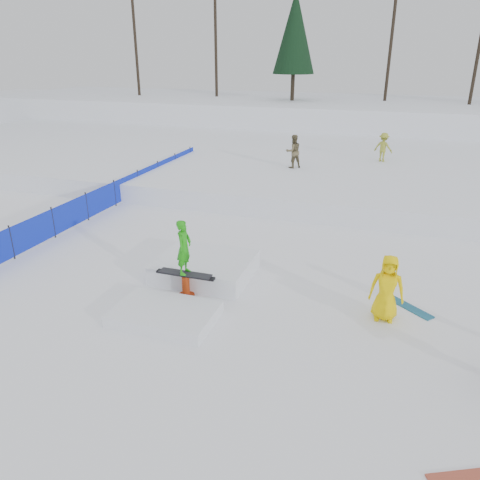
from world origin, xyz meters
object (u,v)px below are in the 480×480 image
(walker_ygreen, at_px, (383,147))
(spectator_yellow, at_px, (387,288))
(jib_rail_feature, at_px, (195,277))
(safety_fence, at_px, (115,193))
(walker_olive, at_px, (293,151))

(walker_ygreen, distance_m, spectator_yellow, 14.34)
(spectator_yellow, bearing_deg, jib_rail_feature, 176.75)
(safety_fence, bearing_deg, spectator_yellow, -27.40)
(safety_fence, xyz_separation_m, walker_ygreen, (10.20, 8.60, 0.97))
(walker_olive, xyz_separation_m, spectator_yellow, (4.80, -11.48, -0.76))
(walker_olive, distance_m, walker_ygreen, 4.89)
(safety_fence, height_order, walker_ygreen, walker_ygreen)
(safety_fence, relative_size, spectator_yellow, 9.78)
(walker_olive, relative_size, jib_rail_feature, 0.36)
(walker_olive, bearing_deg, spectator_yellow, 75.41)
(walker_olive, xyz_separation_m, walker_ygreen, (4.00, 2.82, -0.07))
(safety_fence, distance_m, walker_olive, 8.54)
(walker_olive, bearing_deg, walker_ygreen, 177.98)
(safety_fence, distance_m, walker_ygreen, 13.38)
(safety_fence, relative_size, jib_rail_feature, 3.64)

